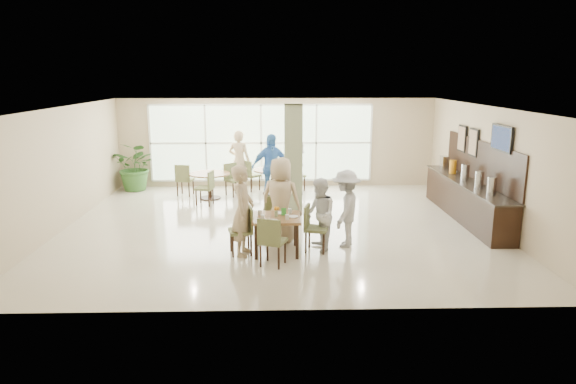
{
  "coord_description": "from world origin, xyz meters",
  "views": [
    {
      "loc": [
        -0.09,
        -11.75,
        3.53
      ],
      "look_at": [
        0.2,
        -1.2,
        1.1
      ],
      "focal_mm": 32.0,
      "sensor_mm": 36.0,
      "label": 1
    }
  ],
  "objects_px": {
    "teen_far": "(281,200)",
    "teen_standing": "(346,208)",
    "adult_b": "(297,167)",
    "buffet_counter": "(467,197)",
    "adult_a": "(271,168)",
    "round_table_left": "(210,179)",
    "teen_left": "(243,211)",
    "main_table": "(276,221)",
    "teen_right": "(320,215)",
    "adult_standing": "(239,161)",
    "round_table_right": "(272,175)",
    "potted_plant": "(136,166)"
  },
  "relations": [
    {
      "from": "teen_left",
      "to": "adult_b",
      "type": "bearing_deg",
      "value": -3.8
    },
    {
      "from": "round_table_left",
      "to": "teen_standing",
      "type": "height_order",
      "value": "teen_standing"
    },
    {
      "from": "teen_left",
      "to": "teen_standing",
      "type": "relative_size",
      "value": 1.12
    },
    {
      "from": "main_table",
      "to": "teen_standing",
      "type": "bearing_deg",
      "value": 14.63
    },
    {
      "from": "teen_left",
      "to": "potted_plant",
      "type": "bearing_deg",
      "value": 41.27
    },
    {
      "from": "teen_far",
      "to": "teen_standing",
      "type": "relative_size",
      "value": 1.13
    },
    {
      "from": "round_table_left",
      "to": "adult_standing",
      "type": "distance_m",
      "value": 1.3
    },
    {
      "from": "adult_b",
      "to": "adult_standing",
      "type": "bearing_deg",
      "value": -111.91
    },
    {
      "from": "buffet_counter",
      "to": "teen_left",
      "type": "distance_m",
      "value": 5.96
    },
    {
      "from": "teen_left",
      "to": "teen_right",
      "type": "height_order",
      "value": "teen_left"
    },
    {
      "from": "potted_plant",
      "to": "adult_a",
      "type": "bearing_deg",
      "value": -19.05
    },
    {
      "from": "round_table_right",
      "to": "potted_plant",
      "type": "distance_m",
      "value": 4.25
    },
    {
      "from": "round_table_right",
      "to": "teen_far",
      "type": "xyz_separation_m",
      "value": [
        0.19,
        -4.5,
        0.33
      ]
    },
    {
      "from": "adult_b",
      "to": "teen_standing",
      "type": "bearing_deg",
      "value": -1.63
    },
    {
      "from": "round_table_right",
      "to": "adult_standing",
      "type": "bearing_deg",
      "value": 157.39
    },
    {
      "from": "buffet_counter",
      "to": "round_table_left",
      "type": "bearing_deg",
      "value": 160.82
    },
    {
      "from": "teen_right",
      "to": "teen_left",
      "type": "bearing_deg",
      "value": -93.47
    },
    {
      "from": "teen_far",
      "to": "teen_standing",
      "type": "distance_m",
      "value": 1.4
    },
    {
      "from": "main_table",
      "to": "teen_right",
      "type": "relative_size",
      "value": 0.63
    },
    {
      "from": "potted_plant",
      "to": "adult_b",
      "type": "bearing_deg",
      "value": -5.8
    },
    {
      "from": "teen_far",
      "to": "adult_a",
      "type": "height_order",
      "value": "adult_a"
    },
    {
      "from": "teen_left",
      "to": "teen_right",
      "type": "relative_size",
      "value": 1.21
    },
    {
      "from": "teen_far",
      "to": "adult_b",
      "type": "height_order",
      "value": "teen_far"
    },
    {
      "from": "adult_a",
      "to": "main_table",
      "type": "bearing_deg",
      "value": -106.49
    },
    {
      "from": "potted_plant",
      "to": "main_table",
      "type": "bearing_deg",
      "value": -53.56
    },
    {
      "from": "round_table_left",
      "to": "round_table_right",
      "type": "xyz_separation_m",
      "value": [
        1.81,
        0.55,
        -0.0
      ]
    },
    {
      "from": "teen_standing",
      "to": "adult_b",
      "type": "height_order",
      "value": "adult_b"
    },
    {
      "from": "round_table_right",
      "to": "teen_left",
      "type": "xyz_separation_m",
      "value": [
        -0.57,
        -5.33,
        0.32
      ]
    },
    {
      "from": "teen_left",
      "to": "teen_far",
      "type": "relative_size",
      "value": 0.99
    },
    {
      "from": "round_table_right",
      "to": "teen_standing",
      "type": "distance_m",
      "value": 5.1
    },
    {
      "from": "teen_right",
      "to": "adult_b",
      "type": "bearing_deg",
      "value": 171.21
    },
    {
      "from": "round_table_right",
      "to": "potted_plant",
      "type": "bearing_deg",
      "value": 172.1
    },
    {
      "from": "teen_far",
      "to": "adult_a",
      "type": "xyz_separation_m",
      "value": [
        -0.24,
        3.65,
        0.04
      ]
    },
    {
      "from": "adult_b",
      "to": "adult_a",
      "type": "bearing_deg",
      "value": -50.65
    },
    {
      "from": "main_table",
      "to": "potted_plant",
      "type": "relative_size",
      "value": 0.63
    },
    {
      "from": "teen_left",
      "to": "teen_right",
      "type": "bearing_deg",
      "value": -72.33
    },
    {
      "from": "round_table_right",
      "to": "teen_far",
      "type": "distance_m",
      "value": 4.52
    },
    {
      "from": "adult_b",
      "to": "buffet_counter",
      "type": "bearing_deg",
      "value": 43.53
    },
    {
      "from": "round_table_left",
      "to": "teen_right",
      "type": "relative_size",
      "value": 0.78
    },
    {
      "from": "buffet_counter",
      "to": "adult_a",
      "type": "distance_m",
      "value": 5.3
    },
    {
      "from": "potted_plant",
      "to": "round_table_right",
      "type": "bearing_deg",
      "value": -7.9
    },
    {
      "from": "teen_left",
      "to": "adult_standing",
      "type": "bearing_deg",
      "value": 14.13
    },
    {
      "from": "round_table_left",
      "to": "teen_left",
      "type": "bearing_deg",
      "value": -75.42
    },
    {
      "from": "potted_plant",
      "to": "teen_left",
      "type": "xyz_separation_m",
      "value": [
        3.64,
        -5.92,
        0.15
      ]
    },
    {
      "from": "teen_far",
      "to": "teen_standing",
      "type": "xyz_separation_m",
      "value": [
        1.34,
        -0.36,
        -0.11
      ]
    },
    {
      "from": "buffet_counter",
      "to": "teen_left",
      "type": "height_order",
      "value": "buffet_counter"
    },
    {
      "from": "round_table_right",
      "to": "teen_left",
      "type": "relative_size",
      "value": 0.64
    },
    {
      "from": "round_table_left",
      "to": "adult_a",
      "type": "xyz_separation_m",
      "value": [
        1.77,
        -0.31,
        0.37
      ]
    },
    {
      "from": "teen_left",
      "to": "adult_a",
      "type": "height_order",
      "value": "adult_a"
    },
    {
      "from": "main_table",
      "to": "teen_left",
      "type": "distance_m",
      "value": 0.71
    }
  ]
}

